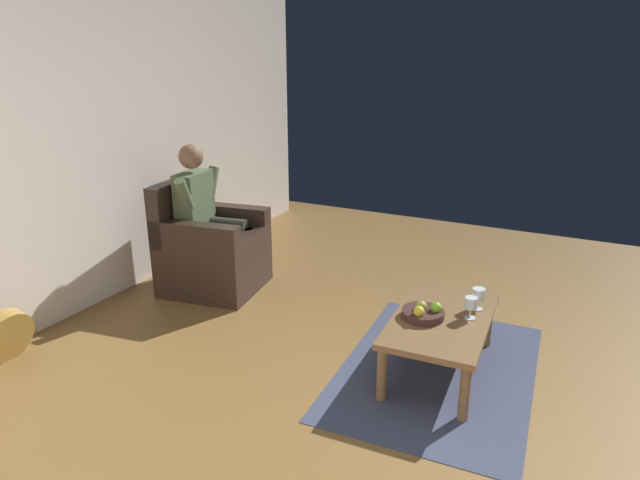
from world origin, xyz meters
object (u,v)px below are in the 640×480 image
object	(u,v)px
guitar	(3,331)
wine_glass_far	(478,296)
armchair	(210,251)
person_seated	(208,213)
fruit_bowl	(423,313)
coffee_table	(441,324)
wine_glass_near	(471,304)

from	to	relation	value
guitar	wine_glass_far	distance (m)	3.12
armchair	person_seated	world-z (taller)	person_seated
guitar	wine_glass_far	size ratio (longest dim) A/B	6.65
wine_glass_far	fruit_bowl	bearing A→B (deg)	-45.13
guitar	fruit_bowl	distance (m)	2.75
armchair	wine_glass_far	distance (m)	2.32
coffee_table	wine_glass_near	xyz separation A→B (m)	(-0.06, 0.16, 0.15)
person_seated	wine_glass_far	xyz separation A→B (m)	(0.22, 2.31, -0.20)
person_seated	coffee_table	xyz separation A→B (m)	(0.43, 2.13, -0.35)
wine_glass_near	fruit_bowl	distance (m)	0.30
guitar	armchair	bearing A→B (deg)	163.20
guitar	wine_glass_far	bearing A→B (deg)	116.25
fruit_bowl	armchair	bearing A→B (deg)	-103.74
wine_glass_near	wine_glass_far	xyz separation A→B (m)	(-0.15, 0.02, 0.00)
armchair	guitar	world-z (taller)	guitar
wine_glass_near	wine_glass_far	bearing A→B (deg)	174.29
armchair	wine_glass_far	world-z (taller)	armchair
coffee_table	wine_glass_far	xyz separation A→B (m)	(-0.21, 0.18, 0.15)
coffee_table	guitar	size ratio (longest dim) A/B	1.07
armchair	person_seated	bearing A→B (deg)	90.00
wine_glass_far	coffee_table	bearing A→B (deg)	-40.03
wine_glass_near	fruit_bowl	xyz separation A→B (m)	(0.12, -0.26, -0.06)
guitar	wine_glass_near	distance (m)	3.04
person_seated	wine_glass_near	world-z (taller)	person_seated
person_seated	coffee_table	distance (m)	2.20
armchair	guitar	distance (m)	1.67
person_seated	coffee_table	world-z (taller)	person_seated
guitar	wine_glass_far	world-z (taller)	guitar
wine_glass_far	fruit_bowl	world-z (taller)	wine_glass_far
coffee_table	fruit_bowl	world-z (taller)	fruit_bowl
guitar	fruit_bowl	bearing A→B (deg)	113.65
armchair	coffee_table	xyz separation A→B (m)	(0.43, 2.13, -0.01)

